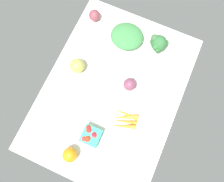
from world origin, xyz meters
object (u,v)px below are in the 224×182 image
(red_onion_near_basket, at_px, (94,15))
(heirloom_tomato_green, at_px, (77,66))
(carrot_bunch, at_px, (125,120))
(broccoli_head, at_px, (159,43))
(bell_pepper_orange, at_px, (70,155))
(red_onion_center, at_px, (130,84))
(berry_basket, at_px, (91,136))
(leafy_greens_clump, at_px, (127,36))

(red_onion_near_basket, xyz_separation_m, heirloom_tomato_green, (-0.34, -0.05, 0.01))
(carrot_bunch, bearing_deg, heirloom_tomato_green, 65.51)
(heirloom_tomato_green, bearing_deg, broccoli_head, -51.47)
(bell_pepper_orange, distance_m, red_onion_near_basket, 0.83)
(heirloom_tomato_green, height_order, red_onion_center, heirloom_tomato_green)
(berry_basket, relative_size, heirloom_tomato_green, 1.13)
(carrot_bunch, relative_size, leafy_greens_clump, 0.78)
(red_onion_near_basket, bearing_deg, bell_pepper_orange, -163.64)
(leafy_greens_clump, bearing_deg, red_onion_center, -154.08)
(bell_pepper_orange, xyz_separation_m, red_onion_center, (0.48, -0.14, -0.00))
(carrot_bunch, bearing_deg, berry_basket, 139.76)
(bell_pepper_orange, relative_size, red_onion_center, 1.10)
(berry_basket, relative_size, red_onion_near_basket, 1.41)
(leafy_greens_clump, distance_m, bell_pepper_orange, 0.75)
(broccoli_head, bearing_deg, red_onion_center, 168.25)
(red_onion_center, bearing_deg, bell_pepper_orange, 164.08)
(red_onion_center, bearing_deg, berry_basket, 167.27)
(heirloom_tomato_green, height_order, broccoli_head, broccoli_head)
(berry_basket, xyz_separation_m, heirloom_tomato_green, (0.32, 0.24, 0.01))
(heirloom_tomato_green, bearing_deg, red_onion_near_basket, 8.65)
(bell_pepper_orange, distance_m, red_onion_center, 0.50)
(bell_pepper_orange, xyz_separation_m, heirloom_tomato_green, (0.46, 0.18, 0.00))
(red_onion_near_basket, bearing_deg, leafy_greens_clump, -101.61)
(red_onion_near_basket, height_order, red_onion_center, red_onion_center)
(leafy_greens_clump, xyz_separation_m, broccoli_head, (0.01, -0.19, 0.05))
(broccoli_head, bearing_deg, carrot_bunch, 179.39)
(red_onion_center, bearing_deg, carrot_bunch, -164.53)
(leafy_greens_clump, relative_size, broccoli_head, 1.56)
(bell_pepper_orange, relative_size, berry_basket, 0.82)
(carrot_bunch, distance_m, berry_basket, 0.20)
(berry_basket, bearing_deg, broccoli_head, -12.29)
(carrot_bunch, height_order, heirloom_tomato_green, heirloom_tomato_green)
(carrot_bunch, relative_size, red_onion_near_basket, 2.22)
(bell_pepper_orange, bearing_deg, red_onion_center, -15.92)
(leafy_greens_clump, height_order, broccoli_head, broccoli_head)
(leafy_greens_clump, distance_m, heirloom_tomato_green, 0.35)
(heirloom_tomato_green, distance_m, red_onion_center, 0.32)
(bell_pepper_orange, bearing_deg, carrot_bunch, -33.39)
(leafy_greens_clump, distance_m, red_onion_center, 0.30)
(berry_basket, xyz_separation_m, red_onion_center, (0.35, -0.08, 0.00))
(carrot_bunch, distance_m, bell_pepper_orange, 0.34)
(heirloom_tomato_green, xyz_separation_m, broccoli_head, (0.30, -0.38, 0.04))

